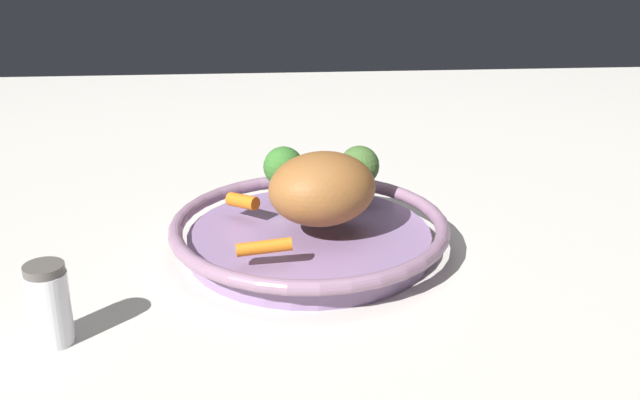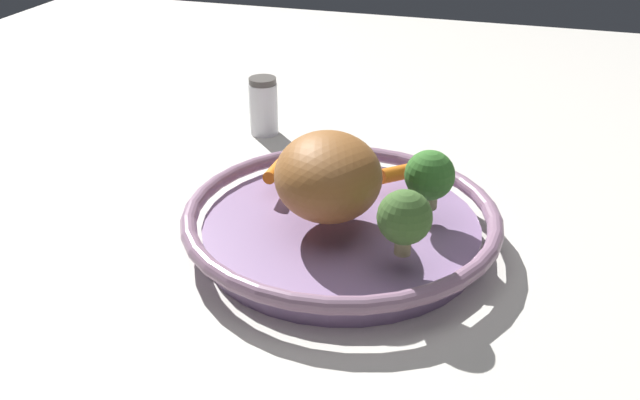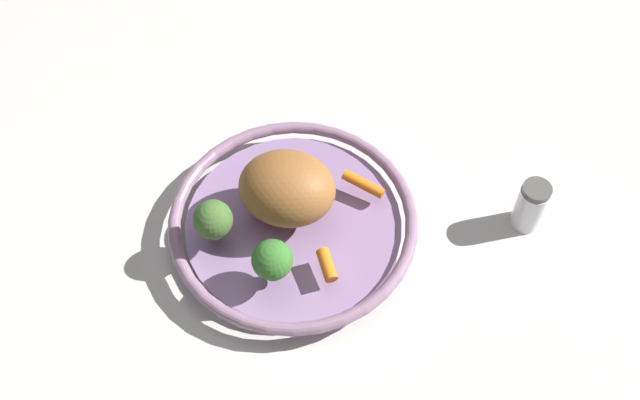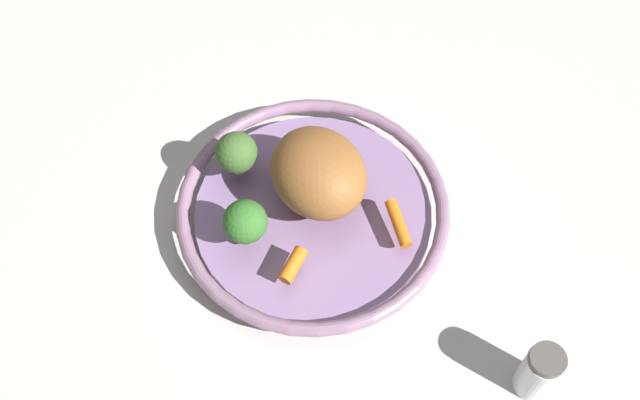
{
  "view_description": "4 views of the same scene",
  "coord_description": "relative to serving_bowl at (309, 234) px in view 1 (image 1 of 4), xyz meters",
  "views": [
    {
      "loc": [
        0.05,
        0.84,
        0.4
      ],
      "look_at": [
        -0.01,
        0.03,
        0.08
      ],
      "focal_mm": 44.09,
      "sensor_mm": 36.0,
      "label": 1
    },
    {
      "loc": [
        -0.61,
        -0.16,
        0.39
      ],
      "look_at": [
        -0.02,
        0.02,
        0.06
      ],
      "focal_mm": 39.9,
      "sensor_mm": 36.0,
      "label": 2
    },
    {
      "loc": [
        0.32,
        -0.43,
        0.88
      ],
      "look_at": [
        0.02,
        0.03,
        0.06
      ],
      "focal_mm": 43.38,
      "sensor_mm": 36.0,
      "label": 3
    },
    {
      "loc": [
        0.45,
        -0.1,
        0.79
      ],
      "look_at": [
        0.02,
        0.0,
        0.08
      ],
      "focal_mm": 41.93,
      "sensor_mm": 36.0,
      "label": 4
    }
  ],
  "objects": [
    {
      "name": "baby_carrot_back",
      "position": [
        0.08,
        -0.04,
        0.03
      ],
      "size": [
        0.04,
        0.04,
        0.02
      ],
      "primitive_type": "cylinder",
      "rotation": [
        1.5,
        0.0,
        4.0
      ],
      "color": "orange",
      "rests_on": "serving_bowl"
    },
    {
      "name": "broccoli_floret_edge",
      "position": [
        -0.07,
        -0.08,
        0.06
      ],
      "size": [
        0.05,
        0.05,
        0.06
      ],
      "color": "tan",
      "rests_on": "serving_bowl"
    },
    {
      "name": "broccoli_floret_mid",
      "position": [
        0.03,
        -0.08,
        0.05
      ],
      "size": [
        0.05,
        0.05,
        0.06
      ],
      "color": "#9AA766",
      "rests_on": "serving_bowl"
    },
    {
      "name": "ground_plane",
      "position": [
        0.0,
        0.0,
        -0.02
      ],
      "size": [
        1.95,
        1.95,
        0.0
      ],
      "primitive_type": "plane",
      "color": "beige"
    },
    {
      "name": "salt_shaker",
      "position": [
        0.25,
        0.18,
        0.02
      ],
      "size": [
        0.04,
        0.04,
        0.08
      ],
      "color": "white",
      "rests_on": "ground_plane"
    },
    {
      "name": "baby_carrot_near_rim",
      "position": [
        0.05,
        0.09,
        0.03
      ],
      "size": [
        0.06,
        0.02,
        0.02
      ],
      "primitive_type": "cylinder",
      "rotation": [
        1.65,
        0.0,
        1.61
      ],
      "color": "orange",
      "rests_on": "serving_bowl"
    },
    {
      "name": "serving_bowl",
      "position": [
        0.0,
        0.0,
        0.0
      ],
      "size": [
        0.33,
        0.33,
        0.04
      ],
      "color": "#8E709E",
      "rests_on": "ground_plane"
    },
    {
      "name": "roast_chicken_piece",
      "position": [
        -0.01,
        0.01,
        0.06
      ],
      "size": [
        0.15,
        0.14,
        0.08
      ],
      "primitive_type": "ellipsoid",
      "rotation": [
        0.0,
        0.0,
        3.47
      ],
      "color": "#975D2D",
      "rests_on": "serving_bowl"
    }
  ]
}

